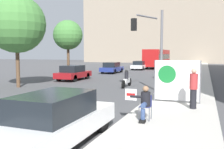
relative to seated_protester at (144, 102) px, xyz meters
The scene contains 16 objects.
ground_plane 4.26m from the seated_protester, 139.73° to the right, with size 160.00×160.00×0.00m, color #4F4F51.
sidewalk_curb 12.35m from the seated_protester, 86.00° to the left, with size 3.37×90.00×0.14m, color beige.
building_backdrop_far 63.63m from the seated_protester, 94.74° to the left, with size 52.00×12.00×22.01m.
seated_protester is the anchor object (origin of this frame).
jogger_on_sidewalk 3.02m from the seated_protester, 58.68° to the left, with size 0.34×0.34×1.75m.
pedestrian_behind 4.97m from the seated_protester, 73.05° to the left, with size 0.34×0.34×1.73m.
protest_banner 3.81m from the seated_protester, 79.09° to the left, with size 2.22×0.06×2.06m.
traffic_light_pole 8.21m from the seated_protester, 100.69° to the left, with size 2.34×2.11×5.09m.
parked_car_curbside 3.41m from the seated_protester, 122.28° to the right, with size 1.76×4.51×1.46m.
car_on_road_nearest 15.46m from the seated_protester, 128.76° to the left, with size 1.83×4.15×1.41m.
car_on_road_midblock 23.15m from the seated_protester, 113.45° to the left, with size 1.83×4.26×1.40m.
car_on_road_distant 29.94m from the seated_protester, 104.54° to the left, with size 1.77×4.46×1.36m.
city_bus_on_road 35.80m from the seated_protester, 99.51° to the left, with size 2.59×12.40×3.15m.
motorcycle_on_road 9.83m from the seated_protester, 110.90° to the left, with size 0.28×2.21×1.31m.
street_tree_near_curb 13.28m from the seated_protester, 150.67° to the left, with size 4.27×4.27×6.83m.
street_tree_midblock 18.74m from the seated_protester, 128.84° to the left, with size 3.08×3.08×5.99m.
Camera 1 is at (5.20, -5.98, 2.55)m, focal length 40.00 mm.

